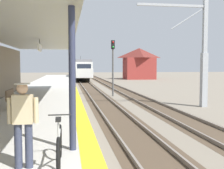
# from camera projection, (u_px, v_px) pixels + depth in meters

# --- Properties ---
(station_platform) EXTENTS (5.00, 80.00, 0.91)m
(station_platform) POSITION_uv_depth(u_px,v_px,m) (41.00, 104.00, 18.03)
(station_platform) COLOR #B7B5AD
(station_platform) RESTS_ON ground
(track_pair_nearest_platform) EXTENTS (2.34, 120.00, 0.16)m
(track_pair_nearest_platform) POSITION_uv_depth(u_px,v_px,m) (102.00, 101.00, 22.68)
(track_pair_nearest_platform) COLOR #4C3D2D
(track_pair_nearest_platform) RESTS_ON ground
(track_pair_middle) EXTENTS (2.34, 120.00, 0.16)m
(track_pair_middle) POSITION_uv_depth(u_px,v_px,m) (143.00, 100.00, 23.20)
(track_pair_middle) COLOR #4C3D2D
(track_pair_middle) RESTS_ON ground
(approaching_train) EXTENTS (2.93, 19.60, 4.76)m
(approaching_train) POSITION_uv_depth(u_px,v_px,m) (82.00, 69.00, 55.24)
(approaching_train) COLOR silver
(approaching_train) RESTS_ON ground
(commuter_person) EXTENTS (0.59, 0.30, 1.67)m
(commuter_person) POSITION_uv_depth(u_px,v_px,m) (23.00, 120.00, 5.46)
(commuter_person) COLOR #33384C
(commuter_person) RESTS_ON station_platform
(bicycle_beside_commuter) EXTENTS (0.48, 1.82, 1.04)m
(bicycle_beside_commuter) POSITION_uv_depth(u_px,v_px,m) (59.00, 147.00, 5.60)
(bicycle_beside_commuter) COLOR black
(bicycle_beside_commuter) RESTS_ON station_platform
(rail_signal_post) EXTENTS (0.32, 0.34, 5.20)m
(rail_signal_post) POSITION_uv_depth(u_px,v_px,m) (113.00, 62.00, 26.28)
(rail_signal_post) COLOR #4C4C4C
(rail_signal_post) RESTS_ON ground
(catenary_pylon_far_side) EXTENTS (5.00, 0.40, 7.50)m
(catenary_pylon_far_side) POSITION_uv_depth(u_px,v_px,m) (200.00, 55.00, 19.41)
(catenary_pylon_far_side) COLOR #9EA3A8
(catenary_pylon_far_side) RESTS_ON ground
(platform_bench) EXTENTS (0.45, 1.60, 0.88)m
(platform_bench) POSITION_uv_depth(u_px,v_px,m) (13.00, 98.00, 13.00)
(platform_bench) COLOR brown
(platform_bench) RESTS_ON station_platform
(distant_trackside_house) EXTENTS (6.60, 5.28, 6.40)m
(distant_trackside_house) POSITION_uv_depth(u_px,v_px,m) (139.00, 63.00, 58.33)
(distant_trackside_house) COLOR maroon
(distant_trackside_house) RESTS_ON ground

